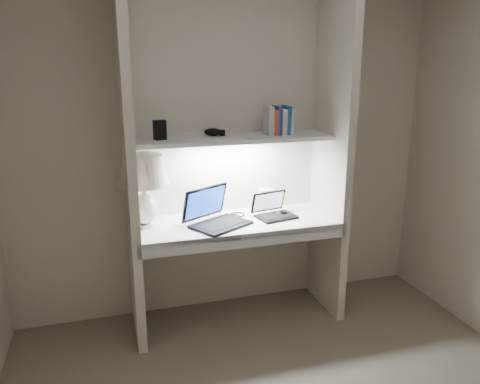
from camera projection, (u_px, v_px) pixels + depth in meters
name	position (u px, v px, depth m)	size (l,w,h in m)	color
back_wall	(227.00, 148.00, 3.49)	(3.20, 0.01, 2.50)	beige
alcove_panel_left	(129.00, 161.00, 3.03)	(0.06, 0.55, 2.50)	beige
alcove_panel_right	(332.00, 150.00, 3.43)	(0.06, 0.55, 2.50)	beige
desk	(237.00, 223.00, 3.37)	(1.40, 0.55, 0.04)	white
desk_apron	(248.00, 240.00, 3.13)	(1.46, 0.03, 0.10)	silver
shelf	(233.00, 139.00, 3.29)	(1.40, 0.36, 0.03)	silver
strip_light	(233.00, 142.00, 3.30)	(0.60, 0.04, 0.01)	white
table_lamp	(143.00, 179.00, 3.15)	(0.34, 0.34, 0.50)	white
laptop_main	(215.00, 216.00, 3.28)	(0.50, 0.48, 0.26)	black
laptop_netbook	(273.00, 211.00, 3.45)	(0.32, 0.29, 0.18)	black
speaker	(265.00, 199.00, 3.63)	(0.11, 0.08, 0.15)	silver
mouse	(281.00, 213.00, 3.47)	(0.10, 0.06, 0.04)	black
cable_coil	(237.00, 215.00, 3.48)	(0.11, 0.11, 0.01)	black
sticky_note	(176.00, 225.00, 3.28)	(0.07, 0.07, 0.00)	gold
book_row	(278.00, 121.00, 3.36)	(0.19, 0.14, 0.21)	silver
shelf_box	(160.00, 130.00, 3.14)	(0.08, 0.05, 0.13)	black
shelf_gadget	(213.00, 132.00, 3.30)	(0.13, 0.09, 0.06)	black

